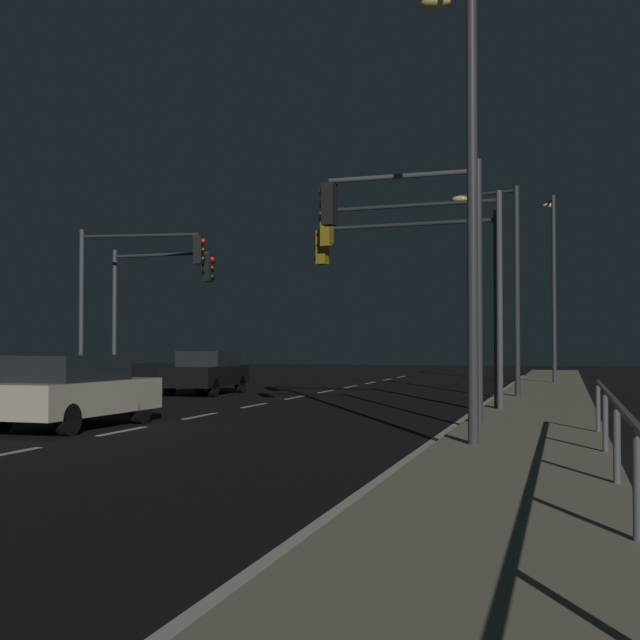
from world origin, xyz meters
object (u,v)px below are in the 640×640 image
at_px(car, 73,390).
at_px(traffic_light_near_left, 418,256).
at_px(street_lamp_far_end, 505,268).
at_px(traffic_light_mid_right, 157,291).
at_px(street_lamp_corner, 465,155).
at_px(street_lamp_across_street, 553,272).
at_px(traffic_light_near_right, 411,269).
at_px(traffic_light_far_center, 133,278).
at_px(car_oncoming, 207,371).
at_px(traffic_light_far_left, 408,241).

distance_m(car, traffic_light_near_left, 9.78).
bearing_deg(traffic_light_near_left, street_lamp_far_end, 71.35).
distance_m(traffic_light_near_left, traffic_light_mid_right, 11.55).
relative_size(car, street_lamp_corner, 0.54).
bearing_deg(street_lamp_across_street, street_lamp_far_end, -97.09).
xyz_separation_m(car, traffic_light_near_right, (6.09, 7.00, 3.04)).
bearing_deg(traffic_light_near_right, street_lamp_far_end, 67.90).
relative_size(car, traffic_light_far_center, 0.78).
relative_size(traffic_light_near_left, street_lamp_corner, 0.68).
relative_size(car_oncoming, street_lamp_far_end, 0.66).
relative_size(car, street_lamp_far_end, 0.66).
distance_m(traffic_light_far_left, street_lamp_far_end, 10.27).
xyz_separation_m(car_oncoming, traffic_light_far_left, (9.21, -10.67, 3.23)).
bearing_deg(car, street_lamp_across_street, 67.54).
relative_size(traffic_light_far_center, street_lamp_corner, 0.70).
bearing_deg(street_lamp_far_end, car_oncoming, 177.29).
bearing_deg(car, street_lamp_far_end, 56.21).
distance_m(car, street_lamp_far_end, 15.26).
xyz_separation_m(car_oncoming, traffic_light_mid_right, (-1.54, -0.88, 2.89)).
bearing_deg(traffic_light_far_center, traffic_light_far_left, -37.26).
height_order(car_oncoming, traffic_light_near_right, traffic_light_near_right).
distance_m(car, traffic_light_near_right, 9.77).
distance_m(car_oncoming, traffic_light_far_center, 4.38).
height_order(traffic_light_far_center, traffic_light_far_left, traffic_light_far_center).
xyz_separation_m(traffic_light_mid_right, street_lamp_far_end, (12.16, 0.37, 0.56)).
xyz_separation_m(traffic_light_mid_right, street_lamp_across_street, (13.52, 11.31, 1.26)).
relative_size(traffic_light_near_left, street_lamp_across_street, 0.69).
height_order(car_oncoming, street_lamp_corner, street_lamp_corner).
relative_size(traffic_light_near_right, street_lamp_across_street, 0.64).
bearing_deg(traffic_light_far_center, street_lamp_corner, -44.07).
height_order(traffic_light_far_left, street_lamp_corner, street_lamp_corner).
xyz_separation_m(traffic_light_near_right, street_lamp_corner, (2.43, -8.69, 1.16)).
relative_size(traffic_light_mid_right, street_lamp_corner, 0.64).
bearing_deg(car, traffic_light_near_right, 48.97).
distance_m(traffic_light_far_center, traffic_light_far_left, 13.73).
xyz_separation_m(car_oncoming, street_lamp_far_end, (10.61, -0.50, 3.45)).
xyz_separation_m(traffic_light_near_right, street_lamp_far_end, (2.17, 5.35, 0.41)).
relative_size(traffic_light_near_left, traffic_light_far_center, 0.98).
distance_m(car_oncoming, traffic_light_far_left, 14.46).
relative_size(traffic_light_far_center, street_lamp_across_street, 0.70).
relative_size(traffic_light_near_left, traffic_light_mid_right, 1.08).
bearing_deg(street_lamp_corner, car_oncoming, 126.77).
bearing_deg(car_oncoming, traffic_light_far_left, -49.22).
relative_size(car, traffic_light_near_right, 0.86).
height_order(traffic_light_near_left, traffic_light_near_right, traffic_light_near_left).
bearing_deg(traffic_light_far_left, traffic_light_far_center, 142.74).
distance_m(car, traffic_light_far_left, 7.89).
bearing_deg(street_lamp_across_street, traffic_light_far_left, -97.46).
relative_size(car_oncoming, street_lamp_across_street, 0.54).
bearing_deg(traffic_light_near_right, traffic_light_mid_right, 153.50).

